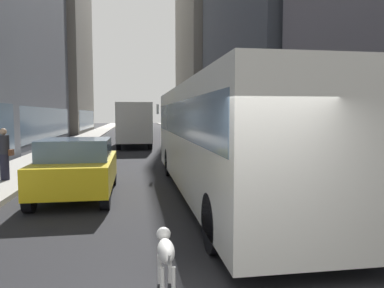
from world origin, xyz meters
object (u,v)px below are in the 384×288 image
object	(u,v)px
pedestrian_with_handbag	(4,154)
car_grey_wagon	(134,131)
car_yellow_taxi	(77,167)
box_truck	(134,123)
dalmatian_dog	(166,250)
transit_bus	(222,133)
car_blue_hatchback	(134,127)

from	to	relation	value
pedestrian_with_handbag	car_grey_wagon	bearing A→B (deg)	78.32
car_grey_wagon	pedestrian_with_handbag	bearing A→B (deg)	-101.68
car_yellow_taxi	box_truck	distance (m)	16.15
pedestrian_with_handbag	dalmatian_dog	bearing A→B (deg)	-60.16
car_grey_wagon	box_truck	xyz separation A→B (m)	(-0.00, -6.50, 0.85)
transit_bus	car_grey_wagon	xyz separation A→B (m)	(-2.40, 23.01, -0.96)
car_yellow_taxi	box_truck	world-z (taller)	box_truck
car_blue_hatchback	dalmatian_dog	bearing A→B (deg)	-89.48
box_truck	pedestrian_with_handbag	bearing A→B (deg)	-106.89
transit_bus	car_grey_wagon	distance (m)	23.15
car_yellow_taxi	pedestrian_with_handbag	xyz separation A→B (m)	(-2.60, 2.21, 0.19)
pedestrian_with_handbag	transit_bus	bearing A→B (deg)	-21.97
transit_bus	car_blue_hatchback	world-z (taller)	transit_bus
transit_bus	car_grey_wagon	size ratio (longest dim) A/B	2.93
car_grey_wagon	pedestrian_with_handbag	size ratio (longest dim) A/B	2.33
box_truck	car_yellow_taxi	bearing A→B (deg)	-95.69
pedestrian_with_handbag	box_truck	bearing A→B (deg)	73.11
car_grey_wagon	car_yellow_taxi	size ratio (longest dim) A/B	0.98
box_truck	transit_bus	bearing A→B (deg)	-81.73
car_grey_wagon	car_yellow_taxi	world-z (taller)	same
transit_bus	car_yellow_taxi	distance (m)	4.14
transit_bus	box_truck	bearing A→B (deg)	98.27
dalmatian_dog	car_yellow_taxi	bearing A→B (deg)	108.78
transit_bus	dalmatian_dog	distance (m)	5.80
transit_bus	box_truck	world-z (taller)	same
transit_bus	pedestrian_with_handbag	world-z (taller)	transit_bus
transit_bus	dalmatian_dog	world-z (taller)	transit_bus
box_truck	dalmatian_dog	world-z (taller)	box_truck
transit_bus	box_truck	size ratio (longest dim) A/B	1.54
car_grey_wagon	pedestrian_with_handbag	distance (m)	20.77
car_grey_wagon	pedestrian_with_handbag	world-z (taller)	pedestrian_with_handbag
car_blue_hatchback	dalmatian_dog	xyz separation A→B (m)	(0.35, -38.71, -0.31)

